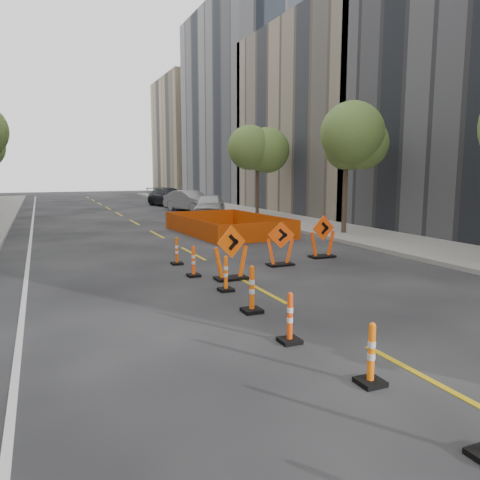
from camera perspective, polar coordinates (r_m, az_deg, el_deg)
name	(u,v)px	position (r m, az deg, el deg)	size (l,w,h in m)	color
ground_plane	(351,338)	(9.33, 13.34, -11.55)	(140.00, 140.00, 0.00)	black
sidewalk_right	(354,233)	(23.98, 13.67, 0.80)	(4.00, 90.00, 0.15)	gray
bld_right_c	(348,121)	(38.22, 13.06, 13.98)	(12.00, 16.00, 14.00)	gray
bld_right_d	(258,107)	(52.65, 2.19, 15.88)	(12.00, 18.00, 20.00)	gray
bld_right_e	(203,137)	(69.46, -4.48, 12.38)	(12.00, 14.00, 16.00)	tan
tree_r_b	(346,142)	(23.47, 12.85, 11.57)	(2.80, 2.80, 5.95)	#382B1E
tree_r_c	(258,150)	(32.11, 2.15, 10.86)	(2.80, 2.80, 5.95)	#382B1E
channelizer_2	(371,354)	(7.35, 15.72, -13.20)	(0.38, 0.38, 0.96)	orange
channelizer_3	(290,318)	(8.75, 6.10, -9.38)	(0.38, 0.38, 0.96)	#F3410A
channelizer_4	(252,289)	(10.50, 1.46, -5.99)	(0.42, 0.42, 1.08)	#DD5209
channelizer_5	(226,273)	(12.34, -1.74, -4.09)	(0.38, 0.38, 0.95)	#FF600A
channelizer_6	(194,261)	(14.09, -5.69, -2.59)	(0.37, 0.37, 0.94)	#FF4A0A
channelizer_7	(177,251)	(15.97, -7.71, -1.33)	(0.37, 0.37, 0.94)	#D74C09
chevron_sign_left	(231,253)	(13.59, -1.11, -1.55)	(1.06, 0.64, 1.59)	#FF590A
chevron_sign_center	(280,244)	(15.68, 4.96, -0.44)	(0.99, 0.59, 1.49)	#F84A0A
chevron_sign_right	(323,236)	(17.35, 10.03, 0.43)	(1.04, 0.62, 1.56)	#E34109
safety_fence	(227,224)	(23.94, -1.57, 1.92)	(4.16, 7.09, 0.89)	orange
parked_car_near	(210,205)	(31.99, -3.70, 4.23)	(1.95, 4.84, 1.65)	#B0AFB2
parked_car_mid	(190,201)	(37.29, -6.14, 4.78)	(1.73, 4.96, 1.64)	gray
parked_car_far	(169,197)	(42.93, -8.71, 5.21)	(2.31, 5.68, 1.65)	black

